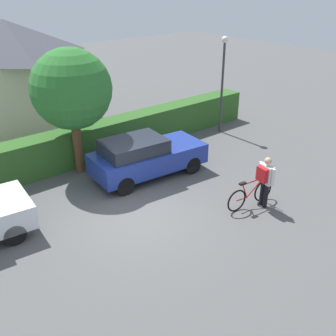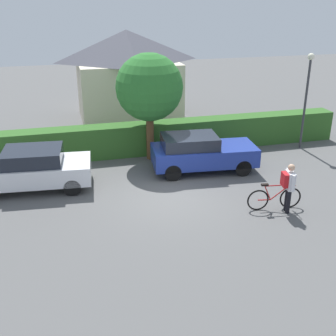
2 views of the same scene
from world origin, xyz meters
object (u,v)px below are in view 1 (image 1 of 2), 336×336
Objects in this scene: bicycle at (250,195)px; street_lamp at (223,72)px; tree_kerbside at (71,90)px; person_rider at (265,178)px; parked_car_far at (145,156)px.

street_lamp is at bearing 51.97° from bicycle.
bicycle is at bearing -62.11° from tree_kerbside.
person_rider is at bearing -42.34° from bicycle.
street_lamp is 6.73m from tree_kerbside.
bicycle is at bearing 137.66° from person_rider.
person_rider reaches higher than bicycle.
tree_kerbside reaches higher than person_rider.
person_rider is 6.71m from tree_kerbside.
tree_kerbside is at bearing 119.04° from person_rider.
person_rider is 0.37× the size of tree_kerbside.
parked_car_far reaches higher than bicycle.
bicycle is 6.57m from tree_kerbside.
bicycle is 1.10× the size of person_rider.
bicycle is 0.41× the size of tree_kerbside.
tree_kerbside is (-1.58, 1.79, 2.19)m from parked_car_far.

